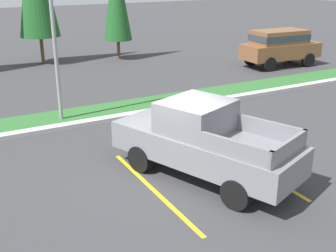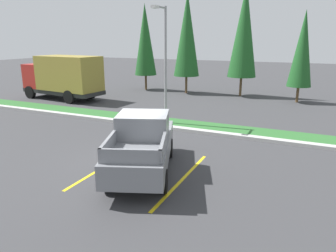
{
  "view_description": "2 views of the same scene",
  "coord_description": "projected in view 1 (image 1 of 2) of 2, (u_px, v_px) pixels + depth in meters",
  "views": [
    {
      "loc": [
        -5.27,
        -9.28,
        5.33
      ],
      "look_at": [
        0.16,
        0.58,
        1.18
      ],
      "focal_mm": 45.51,
      "sensor_mm": 36.0,
      "label": 1
    },
    {
      "loc": [
        5.87,
        -9.8,
        4.64
      ],
      "look_at": [
        0.63,
        1.6,
        1.17
      ],
      "focal_mm": 33.68,
      "sensor_mm": 36.0,
      "label": 2
    }
  ],
  "objects": [
    {
      "name": "ground_plane",
      "position": [
        173.0,
        173.0,
        11.86
      ],
      "size": [
        120.0,
        120.0,
        0.0
      ],
      "primitive_type": "plane",
      "color": "#38383A"
    },
    {
      "name": "curb_strip",
      "position": [
        107.0,
        119.0,
        15.94
      ],
      "size": [
        56.0,
        0.4,
        0.15
      ],
      "primitive_type": "cube",
      "color": "#B2B2AD",
      "rests_on": "ground"
    },
    {
      "name": "parking_line_near",
      "position": [
        153.0,
        189.0,
        10.97
      ],
      "size": [
        0.12,
        4.8,
        0.01
      ],
      "primitive_type": "cube",
      "color": "yellow",
      "rests_on": "ground"
    },
    {
      "name": "street_light",
      "position": [
        54.0,
        20.0,
        14.62
      ],
      "size": [
        0.24,
        1.49,
        6.3
      ],
      "color": "gray",
      "rests_on": "ground"
    },
    {
      "name": "suv_distant",
      "position": [
        280.0,
        45.0,
        24.54
      ],
      "size": [
        4.69,
        2.16,
        2.1
      ],
      "color": "black",
      "rests_on": "ground"
    },
    {
      "name": "grass_median",
      "position": [
        97.0,
        112.0,
        16.86
      ],
      "size": [
        56.0,
        1.8,
        0.06
      ],
      "primitive_type": "cube",
      "color": "#2D662D",
      "rests_on": "ground"
    },
    {
      "name": "parking_line_far",
      "position": [
        248.0,
        165.0,
        12.37
      ],
      "size": [
        0.12,
        4.8,
        0.01
      ],
      "primitive_type": "cube",
      "color": "yellow",
      "rests_on": "ground"
    },
    {
      "name": "pickup_truck_main",
      "position": [
        203.0,
        141.0,
        11.34
      ],
      "size": [
        3.63,
        5.55,
        2.1
      ],
      "color": "black",
      "rests_on": "ground"
    }
  ]
}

